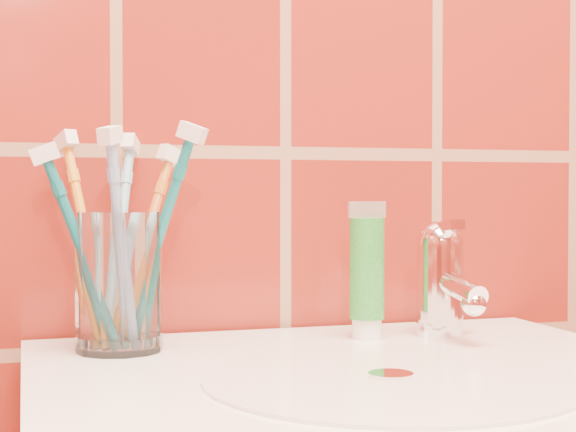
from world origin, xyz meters
name	(u,v)px	position (x,y,z in m)	size (l,w,h in m)	color
glass_tumbler	(119,282)	(-0.19, 1.10, 0.92)	(0.08, 0.08, 0.13)	white
toothpaste_tube	(367,274)	(0.06, 1.10, 0.92)	(0.04, 0.04, 0.14)	white
faucet	(442,275)	(0.14, 1.09, 0.91)	(0.05, 0.11, 0.12)	white
toothbrush_0	(120,240)	(-0.19, 1.14, 0.95)	(0.05, 0.10, 0.21)	#7CBBDC
toothbrush_1	(158,240)	(-0.16, 1.09, 0.95)	(0.08, 0.07, 0.22)	#0D6D71
toothbrush_2	(120,243)	(-0.19, 1.08, 0.95)	(0.04, 0.05, 0.21)	#7AA4DA
toothbrush_3	(87,241)	(-0.22, 1.13, 0.95)	(0.06, 0.09, 0.21)	orange
toothbrush_4	(82,251)	(-0.23, 1.09, 0.94)	(0.09, 0.03, 0.20)	#0C616C
toothbrush_5	(143,247)	(-0.17, 1.13, 0.95)	(0.08, 0.06, 0.20)	#C66C22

